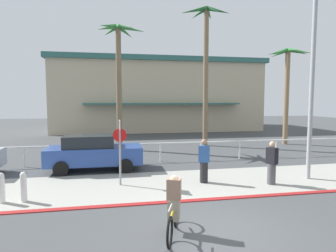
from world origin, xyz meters
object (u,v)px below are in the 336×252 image
pedestrian_0 (272,165)px  palm_tree_3 (287,72)px  bollard_0 (1,188)px  car_blue_1 (94,152)px  cyclist_yellow_0 (174,207)px  palm_tree_1 (119,57)px  pedestrian_1 (204,163)px  palm_tree_2 (206,49)px  bollard_2 (24,187)px  stop_sign_bike_lane (120,143)px  streetlight_curb (316,77)px

pedestrian_0 → palm_tree_3: bearing=54.7°
bollard_0 → car_blue_1: car_blue_1 is taller
cyclist_yellow_0 → palm_tree_1: bearing=94.5°
bollard_0 → pedestrian_1: size_ratio=0.56×
palm_tree_2 → palm_tree_1: bearing=-175.1°
palm_tree_3 → car_blue_1: 15.65m
bollard_2 → palm_tree_1: 11.84m
palm_tree_2 → cyclist_yellow_0: bearing=-111.1°
stop_sign_bike_lane → palm_tree_1: 9.66m
bollard_2 → stop_sign_bike_lane: bearing=22.5°
cyclist_yellow_0 → pedestrian_0: (4.67, 3.42, 0.11)m
bollard_0 → car_blue_1: bearing=56.8°
bollard_2 → pedestrian_0: pedestrian_0 is taller
stop_sign_bike_lane → streetlight_curb: streetlight_curb is taller
cyclist_yellow_0 → streetlight_curb: bearing=28.8°
palm_tree_1 → palm_tree_3: bearing=0.0°
palm_tree_1 → pedestrian_1: (3.13, -8.81, -5.39)m
car_blue_1 → pedestrian_1: 5.43m
bollard_0 → cyclist_yellow_0: (5.02, -3.15, 0.18)m
cyclist_yellow_0 → pedestrian_1: 4.65m
bollard_2 → pedestrian_1: pedestrian_1 is taller
stop_sign_bike_lane → pedestrian_1: (3.32, -0.29, -0.85)m
bollard_2 → car_blue_1: bearing=64.1°
streetlight_curb → pedestrian_1: bearing=173.7°
streetlight_curb → palm_tree_1: (-7.65, 9.31, 1.95)m
palm_tree_2 → pedestrian_1: (-3.08, -9.34, -6.21)m
bollard_0 → palm_tree_3: (16.44, 9.80, 4.96)m
palm_tree_2 → palm_tree_3: 6.44m
bollard_2 → palm_tree_2: palm_tree_2 is taller
stop_sign_bike_lane → palm_tree_3: palm_tree_3 is taller
streetlight_curb → palm_tree_2: palm_tree_2 is taller
palm_tree_2 → car_blue_1: bearing=-140.2°
pedestrian_0 → pedestrian_1: (-2.55, 0.72, 0.03)m
palm_tree_3 → cyclist_yellow_0: 17.92m
pedestrian_0 → bollard_2: bearing=-178.1°
streetlight_curb → palm_tree_3: (4.78, 9.31, 1.20)m
bollard_0 → bollard_2: size_ratio=1.00×
bollard_0 → bollard_2: bearing=-2.3°
bollard_0 → cyclist_yellow_0: size_ratio=0.58×
bollard_2 → palm_tree_2: 15.52m
palm_tree_1 → pedestrian_1: 10.79m
cyclist_yellow_0 → pedestrian_0: 5.79m
palm_tree_3 → bollard_0: bearing=-149.2°
bollard_2 → pedestrian_1: 6.55m
bollard_0 → palm_tree_2: palm_tree_2 is taller
stop_sign_bike_lane → cyclist_yellow_0: 4.69m
bollard_2 → palm_tree_1: palm_tree_1 is taller
streetlight_curb → car_blue_1: size_ratio=1.70×
stop_sign_bike_lane → palm_tree_1: bearing=88.7°
car_blue_1 → palm_tree_1: bearing=76.7°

